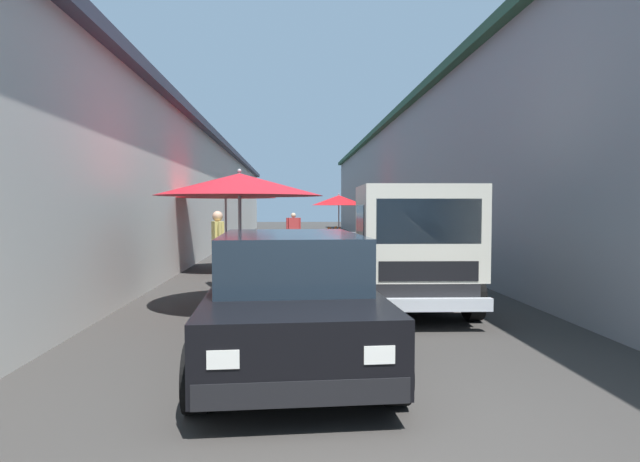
{
  "coord_description": "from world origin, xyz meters",
  "views": [
    {
      "loc": [
        -3.52,
        0.63,
        1.75
      ],
      "look_at": [
        7.82,
        0.0,
        1.23
      ],
      "focal_mm": 28.93,
      "sensor_mm": 36.0,
      "label": 1
    }
  ],
  "objects_px": {
    "fruit_stall_far_right": "(227,204)",
    "delivery_truck": "(408,250)",
    "fruit_stall_near_right": "(239,199)",
    "hatchback_car": "(290,297)",
    "vendor_by_crates": "(293,228)",
    "fruit_stall_far_left": "(338,206)",
    "plastic_stool": "(371,255)",
    "vendor_in_shade": "(218,243)"
  },
  "relations": [
    {
      "from": "fruit_stall_far_right",
      "to": "delivery_truck",
      "type": "height_order",
      "value": "fruit_stall_far_right"
    },
    {
      "from": "fruit_stall_near_right",
      "to": "fruit_stall_far_right",
      "type": "relative_size",
      "value": 1.03
    },
    {
      "from": "hatchback_car",
      "to": "delivery_truck",
      "type": "distance_m",
      "value": 3.36
    },
    {
      "from": "vendor_by_crates",
      "to": "fruit_stall_far_right",
      "type": "bearing_deg",
      "value": 166.33
    },
    {
      "from": "fruit_stall_far_left",
      "to": "hatchback_car",
      "type": "xyz_separation_m",
      "value": [
        -17.13,
        2.08,
        -1.05
      ]
    },
    {
      "from": "fruit_stall_far_left",
      "to": "plastic_stool",
      "type": "height_order",
      "value": "fruit_stall_far_left"
    },
    {
      "from": "hatchback_car",
      "to": "plastic_stool",
      "type": "distance_m",
      "value": 9.64
    },
    {
      "from": "hatchback_car",
      "to": "vendor_by_crates",
      "type": "bearing_deg",
      "value": -0.32
    },
    {
      "from": "vendor_in_shade",
      "to": "plastic_stool",
      "type": "bearing_deg",
      "value": -45.57
    },
    {
      "from": "delivery_truck",
      "to": "plastic_stool",
      "type": "relative_size",
      "value": 11.42
    },
    {
      "from": "fruit_stall_near_right",
      "to": "plastic_stool",
      "type": "distance_m",
      "value": 7.29
    },
    {
      "from": "hatchback_car",
      "to": "plastic_stool",
      "type": "xyz_separation_m",
      "value": [
        9.34,
        -2.37,
        -0.41
      ]
    },
    {
      "from": "fruit_stall_far_left",
      "to": "plastic_stool",
      "type": "relative_size",
      "value": 5.55
    },
    {
      "from": "fruit_stall_far_left",
      "to": "hatchback_car",
      "type": "bearing_deg",
      "value": 173.07
    },
    {
      "from": "vendor_by_crates",
      "to": "vendor_in_shade",
      "type": "distance_m",
      "value": 10.41
    },
    {
      "from": "delivery_truck",
      "to": "fruit_stall_near_right",
      "type": "bearing_deg",
      "value": 84.11
    },
    {
      "from": "fruit_stall_far_left",
      "to": "vendor_by_crates",
      "type": "bearing_deg",
      "value": 125.04
    },
    {
      "from": "fruit_stall_far_right",
      "to": "vendor_by_crates",
      "type": "xyz_separation_m",
      "value": [
        7.47,
        -1.82,
        -0.97
      ]
    },
    {
      "from": "fruit_stall_far_left",
      "to": "delivery_truck",
      "type": "relative_size",
      "value": 0.49
    },
    {
      "from": "vendor_by_crates",
      "to": "plastic_stool",
      "type": "relative_size",
      "value": 3.5
    },
    {
      "from": "delivery_truck",
      "to": "plastic_stool",
      "type": "distance_m",
      "value": 6.68
    },
    {
      "from": "fruit_stall_far_left",
      "to": "fruit_stall_near_right",
      "type": "relative_size",
      "value": 0.85
    },
    {
      "from": "fruit_stall_near_right",
      "to": "vendor_in_shade",
      "type": "height_order",
      "value": "fruit_stall_near_right"
    },
    {
      "from": "fruit_stall_near_right",
      "to": "fruit_stall_far_right",
      "type": "distance_m",
      "value": 5.33
    },
    {
      "from": "delivery_truck",
      "to": "vendor_in_shade",
      "type": "relative_size",
      "value": 2.97
    },
    {
      "from": "hatchback_car",
      "to": "plastic_stool",
      "type": "relative_size",
      "value": 9.17
    },
    {
      "from": "plastic_stool",
      "to": "fruit_stall_far_left",
      "type": "bearing_deg",
      "value": 2.13
    },
    {
      "from": "fruit_stall_far_right",
      "to": "plastic_stool",
      "type": "relative_size",
      "value": 6.28
    },
    {
      "from": "vendor_by_crates",
      "to": "vendor_in_shade",
      "type": "height_order",
      "value": "vendor_in_shade"
    },
    {
      "from": "vendor_by_crates",
      "to": "delivery_truck",
      "type": "bearing_deg",
      "value": -171.81
    },
    {
      "from": "fruit_stall_near_right",
      "to": "hatchback_car",
      "type": "relative_size",
      "value": 0.71
    },
    {
      "from": "fruit_stall_far_right",
      "to": "vendor_in_shade",
      "type": "xyz_separation_m",
      "value": [
        -2.8,
        -0.15,
        -0.87
      ]
    },
    {
      "from": "vendor_by_crates",
      "to": "plastic_stool",
      "type": "height_order",
      "value": "vendor_by_crates"
    },
    {
      "from": "delivery_truck",
      "to": "vendor_in_shade",
      "type": "bearing_deg",
      "value": 52.18
    },
    {
      "from": "hatchback_car",
      "to": "fruit_stall_near_right",
      "type": "bearing_deg",
      "value": 16.15
    },
    {
      "from": "hatchback_car",
      "to": "fruit_stall_far_right",
      "type": "bearing_deg",
      "value": 11.83
    },
    {
      "from": "plastic_stool",
      "to": "delivery_truck",
      "type": "bearing_deg",
      "value": 176.46
    },
    {
      "from": "fruit_stall_near_right",
      "to": "hatchback_car",
      "type": "distance_m",
      "value": 3.33
    },
    {
      "from": "fruit_stall_far_left",
      "to": "hatchback_car",
      "type": "height_order",
      "value": "fruit_stall_far_left"
    },
    {
      "from": "plastic_stool",
      "to": "fruit_stall_near_right",
      "type": "bearing_deg",
      "value": 152.92
    },
    {
      "from": "fruit_stall_near_right",
      "to": "delivery_truck",
      "type": "bearing_deg",
      "value": -95.89
    },
    {
      "from": "hatchback_car",
      "to": "delivery_truck",
      "type": "height_order",
      "value": "delivery_truck"
    }
  ]
}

